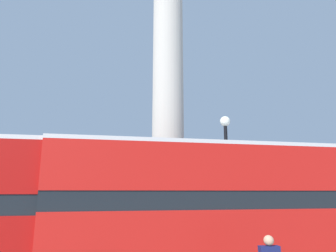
# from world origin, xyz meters

# --- Properties ---
(ground_plane) EXTENTS (200.00, 200.00, 0.00)m
(ground_plane) POSITION_xyz_m (0.00, 0.00, 0.00)
(ground_plane) COLOR gray
(monument_column) EXTENTS (4.57, 4.57, 23.58)m
(monument_column) POSITION_xyz_m (0.00, 0.00, 8.74)
(monument_column) COLOR beige
(monument_column) RESTS_ON ground_plane
(bus_a) EXTENTS (11.47, 3.04, 4.27)m
(bus_a) POSITION_xyz_m (1.05, -5.48, 2.37)
(bus_a) COLOR red
(bus_a) RESTS_ON ground_plane
(street_lamp) EXTENTS (0.41, 0.41, 5.72)m
(street_lamp) POSITION_xyz_m (1.68, -4.07, 3.17)
(street_lamp) COLOR black
(street_lamp) RESTS_ON ground_plane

